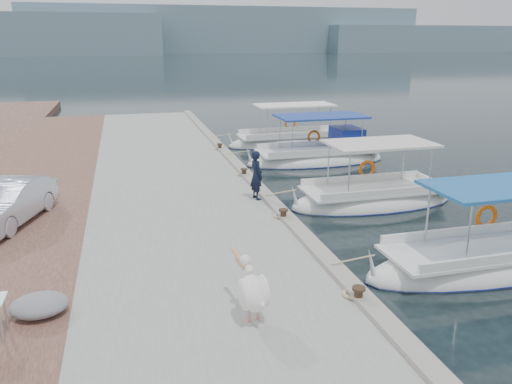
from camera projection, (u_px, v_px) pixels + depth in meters
ground at (312, 254)px, 13.67m from camera, size 400.00×400.00×0.00m
concrete_quay at (181, 200)px, 17.48m from camera, size 6.00×40.00×0.50m
quay_curb at (257, 185)px, 18.07m from camera, size 0.44×40.00×0.12m
cobblestone_strip at (27, 212)px, 16.26m from camera, size 4.00×40.00×0.50m
distant_hills at (204, 34)px, 204.83m from camera, size 330.00×60.00×18.00m
fishing_caique_b at (499, 263)px, 12.85m from camera, size 7.58×2.19×2.83m
fishing_caique_c at (372, 201)px, 17.77m from camera, size 6.08×2.36×2.83m
fishing_caique_d at (318, 158)px, 23.81m from camera, size 6.85×2.45×2.83m
fishing_caique_e at (291, 142)px, 27.73m from camera, size 7.14×2.24×2.83m
mooring_bollards at (283, 214)px, 14.76m from camera, size 0.28×20.28×0.33m
pelican at (253, 291)px, 9.38m from camera, size 0.63×1.53×1.18m
fisherman at (256, 175)px, 16.52m from camera, size 0.51×0.67×1.64m
parked_car at (8, 203)px, 14.39m from camera, size 2.42×3.98×1.24m
tarp_bundle at (39, 305)px, 9.68m from camera, size 1.10×0.90×0.40m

